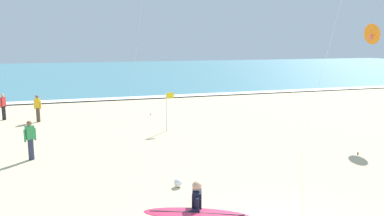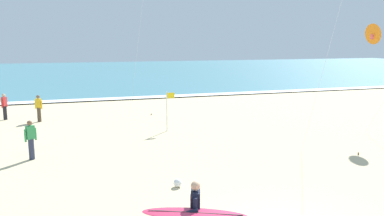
{
  "view_description": "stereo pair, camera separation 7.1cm",
  "coord_description": "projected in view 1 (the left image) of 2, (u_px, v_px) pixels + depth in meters",
  "views": [
    {
      "loc": [
        -4.68,
        -6.76,
        4.64
      ],
      "look_at": [
        -0.42,
        6.37,
        2.25
      ],
      "focal_mm": 35.71,
      "sensor_mm": 36.0,
      "label": 1
    },
    {
      "loc": [
        -4.61,
        -6.78,
        4.64
      ],
      "look_at": [
        -0.42,
        6.37,
        2.25
      ],
      "focal_mm": 35.71,
      "sensor_mm": 36.0,
      "label": 2
    }
  ],
  "objects": [
    {
      "name": "kite_delta_amber_near",
      "position": [
        373.0,
        34.0,
        18.89
      ],
      "size": [
        0.37,
        3.12,
        5.56
      ],
      "color": "orange",
      "rests_on": "ground"
    },
    {
      "name": "ocean_water",
      "position": [
        100.0,
        72.0,
        59.47
      ],
      "size": [
        160.0,
        60.0,
        0.08
      ],
      "primitive_type": "cube",
      "color": "teal",
      "rests_on": "ground"
    },
    {
      "name": "bystander_red_top",
      "position": [
        3.0,
        107.0,
        22.96
      ],
      "size": [
        0.31,
        0.45,
        1.59
      ],
      "color": "black",
      "rests_on": "ground"
    },
    {
      "name": "surfer_lead",
      "position": [
        197.0,
        214.0,
        8.09
      ],
      "size": [
        2.29,
        1.29,
        1.71
      ],
      "color": "black",
      "rests_on": "ground"
    },
    {
      "name": "lifeguard_flag",
      "position": [
        167.0,
        107.0,
        19.96
      ],
      "size": [
        0.44,
        0.05,
        2.1
      ],
      "color": "silver",
      "rests_on": "ground"
    },
    {
      "name": "bystander_green_top",
      "position": [
        30.0,
        140.0,
        15.14
      ],
      "size": [
        0.44,
        0.32,
        1.59
      ],
      "color": "#2D334C",
      "rests_on": "ground"
    },
    {
      "name": "shoreline_foam",
      "position": [
        129.0,
        98.0,
        31.62
      ],
      "size": [
        160.0,
        1.45,
        0.01
      ],
      "primitive_type": "cube",
      "color": "white",
      "rests_on": "ocean_water"
    },
    {
      "name": "bystander_yellow_top",
      "position": [
        38.0,
        108.0,
        22.38
      ],
      "size": [
        0.42,
        0.33,
        1.59
      ],
      "color": "#4C3D2D",
      "rests_on": "ground"
    },
    {
      "name": "beach_ball",
      "position": [
        178.0,
        183.0,
        12.36
      ],
      "size": [
        0.28,
        0.28,
        0.28
      ],
      "primitive_type": "sphere",
      "color": "white",
      "rests_on": "ground"
    }
  ]
}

